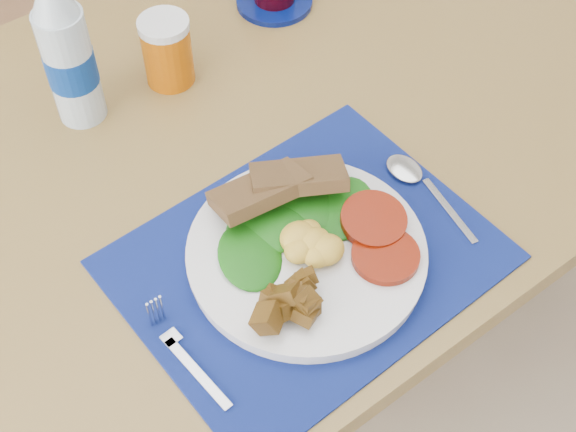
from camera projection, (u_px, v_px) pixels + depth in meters
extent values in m
plane|color=gray|center=(347.00, 410.00, 1.73)|extent=(4.00, 4.00, 0.00)
cube|color=brown|center=(292.00, 115.00, 1.25)|extent=(1.40, 0.90, 0.04)
cylinder|color=brown|center=(403.00, 23.00, 1.97)|extent=(0.06, 0.06, 0.71)
cube|color=#52361D|center=(91.00, 32.00, 1.83)|extent=(0.54, 0.53, 0.04)
cylinder|color=#52361D|center=(166.00, 47.00, 2.14)|extent=(0.04, 0.04, 0.42)
cylinder|color=#52361D|center=(28.00, 74.00, 2.08)|extent=(0.04, 0.04, 0.42)
cylinder|color=#52361D|center=(195.00, 137.00, 1.94)|extent=(0.04, 0.04, 0.42)
cylinder|color=#52361D|center=(42.00, 170.00, 1.87)|extent=(0.04, 0.04, 0.42)
cylinder|color=#52361D|center=(532.00, 116.00, 1.99)|extent=(0.03, 0.03, 0.40)
cube|color=black|center=(306.00, 259.00, 1.05)|extent=(0.48, 0.38, 0.00)
cylinder|color=silver|center=(306.00, 254.00, 1.04)|extent=(0.31, 0.31, 0.02)
ellipsoid|color=gold|center=(313.00, 242.00, 1.02)|extent=(0.07, 0.07, 0.04)
cylinder|color=maroon|center=(379.00, 239.00, 1.04)|extent=(0.09, 0.09, 0.01)
ellipsoid|color=#083606|center=(293.00, 221.00, 1.06)|extent=(0.17, 0.10, 0.02)
cube|color=brown|center=(279.00, 184.00, 1.06)|extent=(0.14, 0.11, 0.04)
cube|color=#B2B5BA|center=(198.00, 373.00, 0.95)|extent=(0.02, 0.12, 0.00)
cube|color=#B2B5BA|center=(163.00, 327.00, 0.99)|extent=(0.03, 0.06, 0.00)
cube|color=#B2B5BA|center=(449.00, 211.00, 1.10)|extent=(0.03, 0.12, 0.00)
ellipsoid|color=#B2B5BA|center=(404.00, 170.00, 1.14)|extent=(0.04, 0.06, 0.01)
cylinder|color=#ADBFCC|center=(71.00, 67.00, 1.15)|extent=(0.07, 0.07, 0.19)
cylinder|color=navy|center=(71.00, 67.00, 1.15)|extent=(0.07, 0.07, 0.05)
cone|color=#ADBFCC|center=(52.00, 0.00, 1.06)|extent=(0.07, 0.07, 0.04)
cylinder|color=#B05004|center=(167.00, 53.00, 1.23)|extent=(0.08, 0.08, 0.11)
cylinder|color=#051258|center=(274.00, 1.00, 1.38)|extent=(0.13, 0.13, 0.01)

